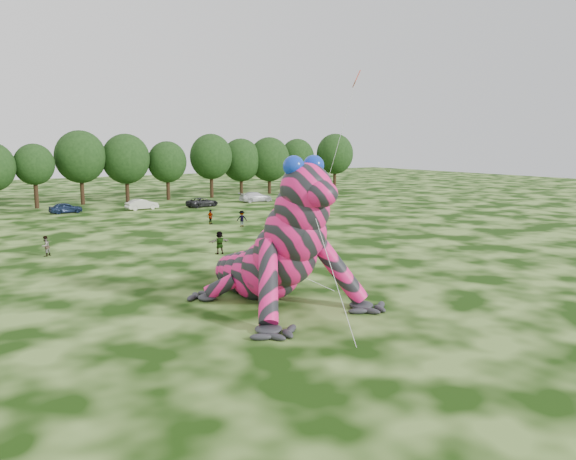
% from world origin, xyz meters
% --- Properties ---
extents(ground, '(240.00, 240.00, 0.00)m').
position_xyz_m(ground, '(0.00, 0.00, 0.00)').
color(ground, '#16330A').
rests_on(ground, ground).
extents(inflatable_gecko, '(15.37, 17.79, 8.36)m').
position_xyz_m(inflatable_gecko, '(3.36, 3.17, 4.18)').
color(inflatable_gecko, '#F41971').
rests_on(inflatable_gecko, ground).
extents(flying_kite, '(3.23, 3.23, 14.41)m').
position_xyz_m(flying_kite, '(14.97, 8.68, 12.69)').
color(flying_kite, red).
rests_on(flying_kite, ground).
extents(tree_9, '(5.27, 4.74, 8.68)m').
position_xyz_m(tree_9, '(1.06, 57.35, 4.34)').
color(tree_9, black).
rests_on(tree_9, ground).
extents(tree_10, '(7.09, 6.38, 10.50)m').
position_xyz_m(tree_10, '(7.40, 58.58, 5.25)').
color(tree_10, black).
rests_on(tree_10, ground).
extents(tree_11, '(7.01, 6.31, 10.07)m').
position_xyz_m(tree_11, '(13.79, 58.20, 5.03)').
color(tree_11, black).
rests_on(tree_11, ground).
extents(tree_12, '(5.99, 5.39, 8.97)m').
position_xyz_m(tree_12, '(20.01, 57.74, 4.49)').
color(tree_12, black).
rests_on(tree_12, ground).
extents(tree_13, '(6.83, 6.15, 10.13)m').
position_xyz_m(tree_13, '(27.13, 57.13, 5.06)').
color(tree_13, black).
rests_on(tree_13, ground).
extents(tree_14, '(6.82, 6.14, 9.40)m').
position_xyz_m(tree_14, '(33.46, 58.72, 4.70)').
color(tree_14, black).
rests_on(tree_14, ground).
extents(tree_15, '(7.17, 6.45, 9.63)m').
position_xyz_m(tree_15, '(38.47, 57.77, 4.82)').
color(tree_15, black).
rests_on(tree_15, ground).
extents(tree_16, '(6.26, 5.63, 9.37)m').
position_xyz_m(tree_16, '(45.45, 59.37, 4.69)').
color(tree_16, black).
rests_on(tree_16, ground).
extents(tree_17, '(6.98, 6.28, 10.30)m').
position_xyz_m(tree_17, '(51.95, 56.66, 5.15)').
color(tree_17, black).
rests_on(tree_17, ground).
extents(car_4, '(4.03, 1.76, 1.35)m').
position_xyz_m(car_4, '(3.07, 49.75, 0.68)').
color(car_4, '#162543').
rests_on(car_4, ground).
extents(car_5, '(4.37, 1.90, 1.40)m').
position_xyz_m(car_5, '(12.29, 47.90, 0.70)').
color(car_5, silver).
rests_on(car_5, ground).
extents(car_6, '(4.84, 2.81, 1.27)m').
position_xyz_m(car_6, '(20.35, 46.36, 0.63)').
color(car_6, '#242426').
rests_on(car_6, ground).
extents(car_7, '(5.16, 2.30, 1.47)m').
position_xyz_m(car_7, '(29.73, 47.72, 0.74)').
color(car_7, silver).
rests_on(car_7, ground).
extents(spectator_1, '(1.00, 0.98, 1.62)m').
position_xyz_m(spectator_1, '(-4.51, 22.76, 0.81)').
color(spectator_1, gray).
rests_on(spectator_1, ground).
extents(spectator_3, '(1.02, 0.75, 1.61)m').
position_xyz_m(spectator_3, '(13.94, 30.90, 0.81)').
color(spectator_3, gray).
rests_on(spectator_3, ground).
extents(spectator_5, '(1.76, 0.64, 1.87)m').
position_xyz_m(spectator_5, '(7.31, 15.84, 0.93)').
color(spectator_5, gray).
rests_on(spectator_5, ground).
extents(spectator_2, '(1.27, 1.01, 1.72)m').
position_xyz_m(spectator_2, '(15.93, 27.49, 0.86)').
color(spectator_2, gray).
rests_on(spectator_2, ground).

